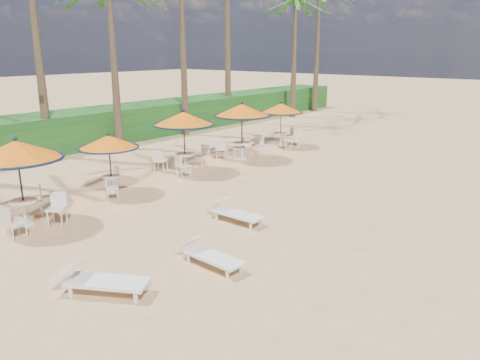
% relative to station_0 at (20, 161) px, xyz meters
% --- Properties ---
extents(ground, '(160.00, 160.00, 0.00)m').
position_rel_station_0_xyz_m(ground, '(4.57, -0.21, -1.88)').
color(ground, tan).
rests_on(ground, ground).
extents(scrub_hedge, '(3.00, 40.00, 1.80)m').
position_rel_station_0_xyz_m(scrub_hedge, '(-8.93, 10.79, -0.98)').
color(scrub_hedge, '#194716').
rests_on(scrub_hedge, ground).
extents(station_0, '(2.47, 2.47, 2.57)m').
position_rel_station_0_xyz_m(station_0, '(0.00, 0.00, 0.00)').
color(station_0, black).
rests_on(station_0, ground).
extents(station_1, '(2.05, 2.05, 2.14)m').
position_rel_station_0_xyz_m(station_1, '(-0.71, 3.42, -0.25)').
color(station_1, black).
rests_on(station_1, ground).
extents(station_2, '(2.46, 2.47, 2.57)m').
position_rel_station_0_xyz_m(station_2, '(-0.88, 7.11, -0.00)').
color(station_2, black).
rests_on(station_2, ground).
extents(station_3, '(2.51, 2.63, 2.62)m').
position_rel_station_0_xyz_m(station_3, '(-0.55, 10.42, 0.03)').
color(station_3, black).
rests_on(station_3, ground).
extents(station_4, '(2.21, 2.22, 2.30)m').
position_rel_station_0_xyz_m(station_4, '(-0.77, 14.05, -0.20)').
color(station_4, black).
rests_on(station_4, ground).
extents(lounger_near, '(2.01, 1.51, 0.70)m').
position_rel_station_0_xyz_m(lounger_near, '(4.90, -1.02, -1.55)').
color(lounger_near, white).
rests_on(lounger_near, ground).
extents(lounger_mid, '(1.79, 0.63, 0.63)m').
position_rel_station_0_xyz_m(lounger_mid, '(5.76, 1.38, -1.58)').
color(lounger_mid, white).
rests_on(lounger_mid, ground).
extents(lounger_far, '(1.80, 0.58, 0.64)m').
position_rel_station_0_xyz_m(lounger_far, '(4.35, 3.96, -1.58)').
color(lounger_far, white).
rests_on(lounger_far, ground).
extents(palm_6, '(5.00, 5.00, 8.37)m').
position_rel_station_0_xyz_m(palm_6, '(-6.22, 23.46, 5.74)').
color(palm_6, brown).
rests_on(palm_6, ground).
extents(palm_7, '(5.00, 5.00, 9.33)m').
position_rel_station_0_xyz_m(palm_7, '(-6.73, 27.54, 6.64)').
color(palm_7, brown).
rests_on(palm_7, ground).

